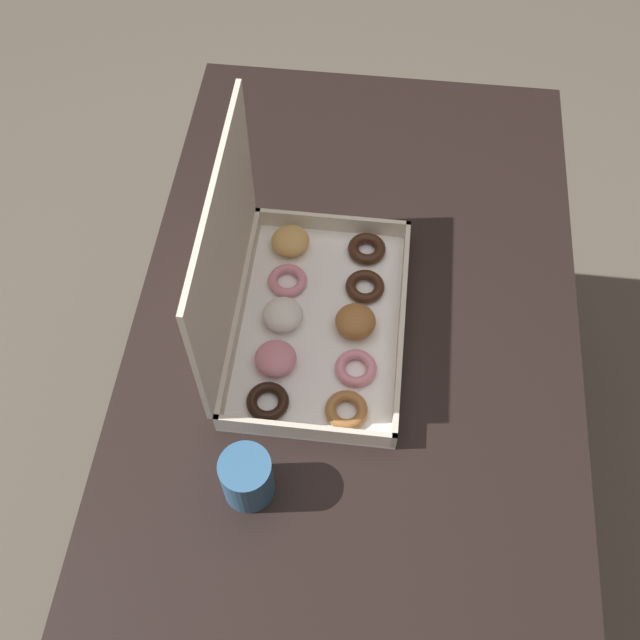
# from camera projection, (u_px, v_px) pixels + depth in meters

# --- Properties ---
(ground_plane) EXTENTS (8.00, 8.00, 0.00)m
(ground_plane) POSITION_uv_depth(u_px,v_px,m) (342.00, 499.00, 1.84)
(ground_plane) COLOR #6B6054
(dining_table) EXTENTS (1.26, 0.72, 0.77)m
(dining_table) POSITION_uv_depth(u_px,v_px,m) (351.00, 376.00, 1.28)
(dining_table) COLOR black
(dining_table) RESTS_ON ground_plane
(donut_box) EXTENTS (0.40, 0.27, 0.32)m
(donut_box) POSITION_uv_depth(u_px,v_px,m) (292.00, 300.00, 1.15)
(donut_box) COLOR white
(donut_box) RESTS_ON dining_table
(coffee_mug) EXTENTS (0.07, 0.07, 0.09)m
(coffee_mug) POSITION_uv_depth(u_px,v_px,m) (247.00, 477.00, 1.02)
(coffee_mug) COLOR teal
(coffee_mug) RESTS_ON dining_table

